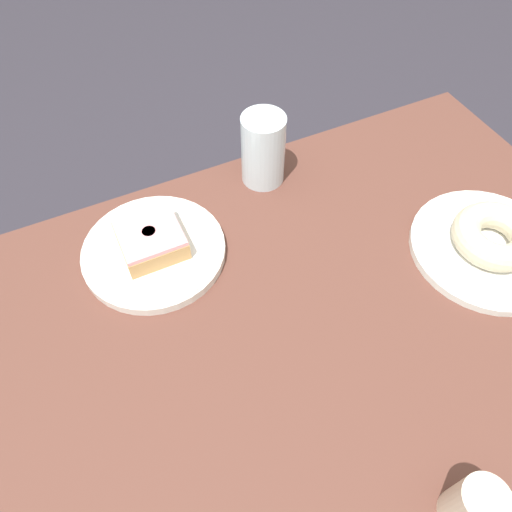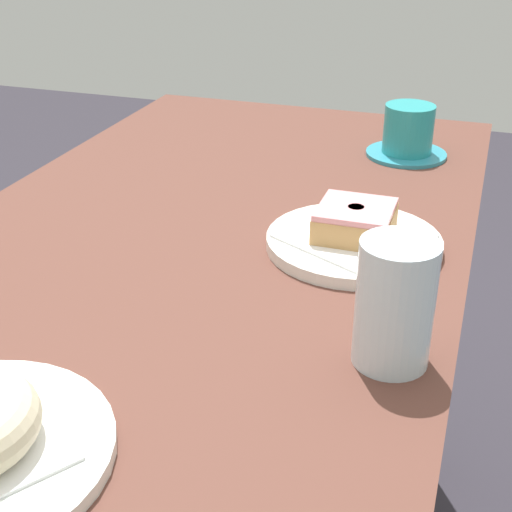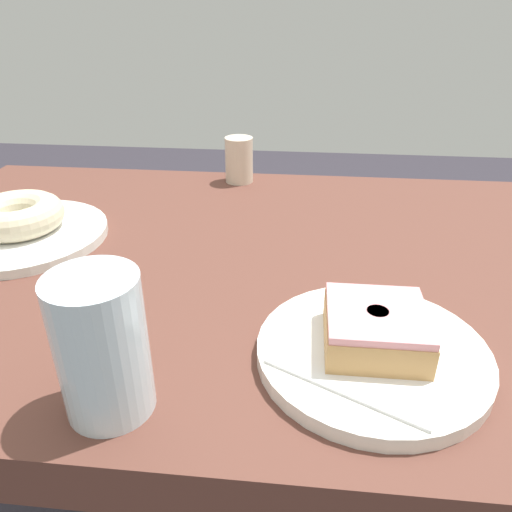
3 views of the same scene
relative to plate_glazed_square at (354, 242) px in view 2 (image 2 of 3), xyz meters
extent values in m
cube|color=brown|center=(0.04, -0.19, -0.03)|extent=(1.22, 0.65, 0.05)
cylinder|color=#4E3E23|center=(-0.51, -0.42, -0.40)|extent=(0.05, 0.05, 0.68)
cylinder|color=#4E3E23|center=(-0.51, 0.05, -0.40)|extent=(0.05, 0.05, 0.68)
cylinder|color=white|center=(0.00, 0.00, 0.00)|extent=(0.21, 0.21, 0.01)
cube|color=white|center=(0.00, 0.00, 0.01)|extent=(0.19, 0.19, 0.00)
cube|color=tan|center=(0.00, 0.00, 0.02)|extent=(0.09, 0.09, 0.03)
cube|color=pink|center=(0.00, 0.00, 0.04)|extent=(0.09, 0.09, 0.01)
cylinder|color=tan|center=(0.00, 0.00, 0.04)|extent=(0.02, 0.02, 0.00)
cylinder|color=silver|center=(0.21, 0.08, 0.05)|extent=(0.07, 0.07, 0.12)
cylinder|color=teal|center=(-0.35, 0.01, 0.00)|extent=(0.13, 0.13, 0.01)
cylinder|color=teal|center=(-0.35, 0.01, 0.04)|extent=(0.08, 0.08, 0.08)
cylinder|color=black|center=(-0.35, 0.01, 0.07)|extent=(0.07, 0.07, 0.00)
camera|label=1|loc=(-0.05, -0.45, 0.56)|focal=34.07mm
camera|label=2|loc=(0.77, 0.13, 0.38)|focal=50.86mm
camera|label=3|loc=(0.07, 0.35, 0.29)|focal=34.12mm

